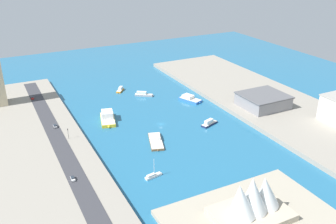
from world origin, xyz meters
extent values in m
plane|color=#23668E|center=(0.00, 0.00, 0.00)|extent=(440.00, 440.00, 0.00)
cube|color=gray|center=(-85.53, 0.00, 1.45)|extent=(70.00, 240.00, 2.91)
cube|color=gray|center=(85.53, 0.00, 1.45)|extent=(70.00, 240.00, 2.91)
cube|color=#A89E89|center=(7.35, 102.16, 1.00)|extent=(71.84, 46.06, 2.00)
cube|color=#38383D|center=(65.96, 0.00, 2.98)|extent=(9.25, 228.00, 0.15)
cube|color=white|center=(30.25, 53.74, 0.50)|extent=(9.45, 3.86, 1.01)
cone|color=white|center=(25.45, 52.94, 0.50)|extent=(1.04, 1.04, 0.91)
cube|color=white|center=(31.74, 53.99, 1.54)|extent=(4.73, 2.40, 1.07)
cube|color=beige|center=(30.25, 53.74, 1.06)|extent=(9.07, 3.71, 0.10)
cylinder|color=silver|center=(29.80, 53.67, 5.70)|extent=(0.24, 0.24, 9.38)
cube|color=yellow|center=(29.64, -20.07, 1.08)|extent=(13.87, 22.63, 2.17)
cone|color=yellow|center=(32.44, -9.30, 1.08)|extent=(2.38, 2.38, 1.95)
cube|color=white|center=(29.08, -22.22, 4.27)|extent=(9.44, 11.02, 4.21)
cube|color=beige|center=(29.64, -20.07, 2.22)|extent=(13.31, 21.73, 0.10)
cube|color=#999EA3|center=(-10.45, -51.63, 0.74)|extent=(13.55, 10.97, 1.48)
cone|color=#999EA3|center=(-16.53, -47.39, 0.74)|extent=(1.85, 1.85, 1.33)
cube|color=white|center=(-8.96, -52.68, 2.55)|extent=(7.63, 6.43, 2.15)
cube|color=beige|center=(-10.45, -51.63, 1.53)|extent=(13.01, 10.53, 0.10)
cube|color=orange|center=(2.48, -70.16, 0.62)|extent=(8.88, 10.02, 1.24)
cone|color=orange|center=(5.68, -65.99, 0.62)|extent=(1.57, 1.57, 1.12)
cube|color=white|center=(1.54, -71.39, 2.16)|extent=(5.14, 5.69, 1.83)
cube|color=beige|center=(2.48, -70.16, 1.29)|extent=(8.52, 9.62, 0.10)
cube|color=#1E284C|center=(-27.97, 15.34, 0.61)|extent=(13.31, 8.19, 1.22)
cone|color=#1E284C|center=(-34.24, 13.08, 0.61)|extent=(1.40, 1.40, 1.10)
cube|color=white|center=(-27.32, 15.58, 2.51)|extent=(7.15, 4.68, 2.59)
cube|color=beige|center=(-27.97, 15.34, 1.27)|extent=(12.78, 7.86, 0.10)
cube|color=blue|center=(-37.88, -26.49, 0.87)|extent=(13.41, 18.62, 1.73)
cone|color=blue|center=(-41.27, -18.17, 0.87)|extent=(2.03, 2.03, 1.56)
cube|color=white|center=(-37.01, -28.63, 2.93)|extent=(8.50, 9.50, 2.38)
cube|color=beige|center=(-37.88, -26.49, 1.78)|extent=(12.87, 17.87, 0.10)
cube|color=brown|center=(13.56, 21.20, 0.63)|extent=(13.78, 22.53, 1.25)
cone|color=brown|center=(17.06, 31.61, 0.63)|extent=(1.43, 1.43, 1.13)
cube|color=white|center=(12.41, 17.81, 2.06)|extent=(7.71, 8.87, 1.62)
cube|color=beige|center=(13.56, 21.20, 1.30)|extent=(13.23, 21.63, 0.10)
cube|color=gray|center=(-74.78, 12.12, 7.03)|extent=(29.96, 27.13, 8.24)
cube|color=#59595C|center=(-74.78, 12.12, 11.55)|extent=(31.16, 28.21, 0.80)
cylinder|color=black|center=(68.45, -75.54, 3.38)|extent=(0.27, 0.65, 0.64)
cylinder|color=black|center=(70.04, -75.59, 3.38)|extent=(0.27, 0.65, 0.64)
cylinder|color=black|center=(68.35, -78.64, 3.38)|extent=(0.27, 0.65, 0.64)
cylinder|color=black|center=(69.94, -78.69, 3.38)|extent=(0.27, 0.65, 0.64)
cube|color=red|center=(69.20, -77.11, 3.69)|extent=(1.93, 4.50, 0.82)
cube|color=#262D38|center=(69.19, -77.34, 4.37)|extent=(1.66, 2.54, 0.54)
cylinder|color=black|center=(67.40, 43.88, 3.38)|extent=(0.26, 0.64, 0.64)
cylinder|color=black|center=(68.92, 43.85, 3.38)|extent=(0.26, 0.64, 0.64)
cylinder|color=black|center=(67.34, 40.85, 3.38)|extent=(0.26, 0.64, 0.64)
cylinder|color=black|center=(68.87, 40.83, 3.38)|extent=(0.26, 0.64, 0.64)
cube|color=white|center=(68.13, 42.35, 3.66)|extent=(1.80, 4.35, 0.76)
cube|color=#262D38|center=(68.13, 42.14, 4.32)|extent=(1.56, 2.45, 0.56)
cylinder|color=black|center=(64.77, -22.00, 3.38)|extent=(0.25, 0.64, 0.64)
cylinder|color=black|center=(63.12, -22.01, 3.38)|extent=(0.25, 0.64, 0.64)
cylinder|color=black|center=(64.75, -18.81, 3.38)|extent=(0.25, 0.64, 0.64)
cylinder|color=black|center=(63.09, -18.82, 3.38)|extent=(0.25, 0.64, 0.64)
cube|color=#B7B7BC|center=(63.93, -20.41, 3.72)|extent=(1.89, 4.56, 0.89)
cube|color=#262D38|center=(63.93, -20.18, 4.49)|extent=(1.65, 2.56, 0.65)
cylinder|color=black|center=(59.80, -1.69, 5.66)|extent=(0.18, 0.18, 5.50)
cube|color=black|center=(59.80, -1.69, 8.91)|extent=(0.36, 0.36, 1.00)
sphere|color=red|center=(59.80, -1.69, 9.26)|extent=(0.24, 0.24, 0.24)
sphere|color=yellow|center=(59.80, -1.69, 8.91)|extent=(0.24, 0.24, 0.24)
sphere|color=green|center=(59.80, -1.69, 8.56)|extent=(0.24, 0.24, 0.24)
cube|color=#BCAD93|center=(7.35, 102.16, 3.50)|extent=(32.44, 22.37, 3.00)
cone|color=white|center=(0.47, 102.16, 12.59)|extent=(12.87, 10.21, 16.81)
cone|color=white|center=(7.35, 102.16, 13.38)|extent=(13.34, 11.59, 17.91)
cone|color=white|center=(13.47, 102.16, 12.61)|extent=(14.11, 11.87, 16.89)
cylinder|color=brown|center=(-78.09, 12.34, 4.84)|extent=(0.50, 0.50, 3.86)
sphere|color=#2D7233|center=(-78.09, 12.34, 8.70)|extent=(4.84, 4.84, 4.84)
cylinder|color=brown|center=(-77.10, 19.55, 4.75)|extent=(0.50, 0.50, 3.67)
sphere|color=#2D7233|center=(-77.10, 19.55, 8.89)|extent=(5.77, 5.77, 5.77)
camera|label=1|loc=(95.55, 198.25, 106.24)|focal=39.69mm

